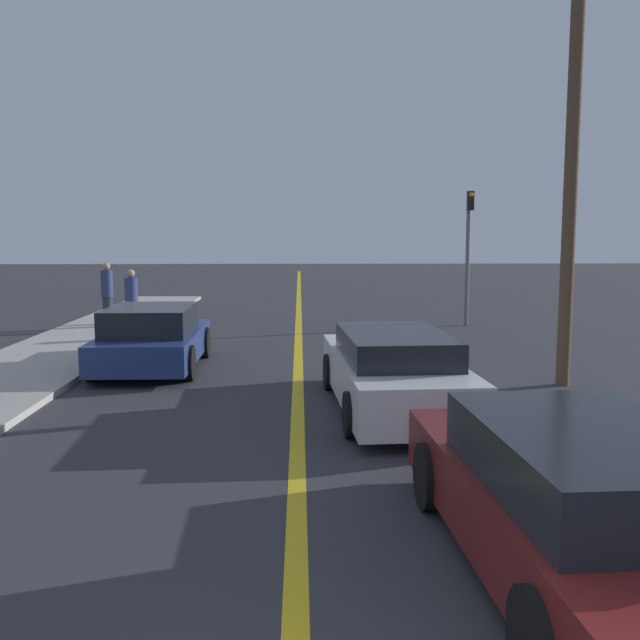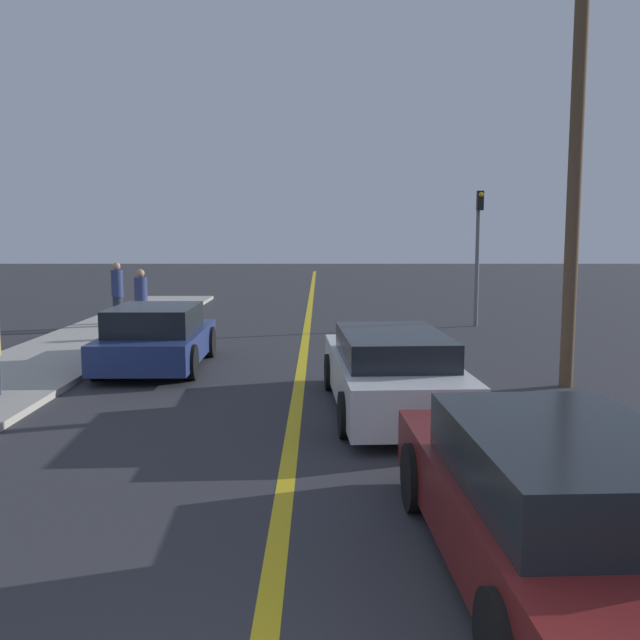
# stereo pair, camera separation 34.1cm
# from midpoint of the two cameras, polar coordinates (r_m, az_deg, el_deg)

# --- Properties ---
(road_center_line) EXTENTS (0.20, 60.00, 0.01)m
(road_center_line) POSITION_cam_midpoint_polar(r_m,az_deg,el_deg) (20.52, -2.20, -0.66)
(road_center_line) COLOR gold
(road_center_line) RESTS_ON ground_plane
(sidewalk_left) EXTENTS (2.70, 27.16, 0.12)m
(sidewalk_left) POSITION_cam_midpoint_polar(r_m,az_deg,el_deg) (17.09, -20.82, -2.50)
(sidewalk_left) COLOR #ADA89E
(sidewalk_left) RESTS_ON ground_plane
(car_near_right_lane) EXTENTS (2.05, 4.76, 1.29)m
(car_near_right_lane) POSITION_cam_midpoint_polar(r_m,az_deg,el_deg) (6.10, 18.42, -13.74)
(car_near_right_lane) COLOR maroon
(car_near_right_lane) RESTS_ON ground_plane
(car_ahead_center) EXTENTS (2.05, 4.86, 1.25)m
(car_ahead_center) POSITION_cam_midpoint_polar(r_m,az_deg,el_deg) (11.09, 4.97, -4.09)
(car_ahead_center) COLOR silver
(car_ahead_center) RESTS_ON ground_plane
(car_far_distant) EXTENTS (2.00, 4.01, 1.28)m
(car_far_distant) POSITION_cam_midpoint_polar(r_m,az_deg,el_deg) (14.78, -13.90, -1.46)
(car_far_distant) COLOR navy
(car_far_distant) RESTS_ON ground_plane
(pedestrian_far_standing) EXTENTS (0.36, 0.36, 1.59)m
(pedestrian_far_standing) POSITION_cam_midpoint_polar(r_m,az_deg,el_deg) (20.92, -15.31, 1.73)
(pedestrian_far_standing) COLOR #282D3D
(pedestrian_far_standing) RESTS_ON sidewalk_left
(pedestrian_by_sign) EXTENTS (0.33, 0.33, 1.77)m
(pedestrian_by_sign) POSITION_cam_midpoint_polar(r_m,az_deg,el_deg) (21.43, -17.10, 2.06)
(pedestrian_by_sign) COLOR #282D3D
(pedestrian_by_sign) RESTS_ON sidewalk_left
(traffic_light) EXTENTS (0.18, 0.40, 3.93)m
(traffic_light) POSITION_cam_midpoint_polar(r_m,az_deg,el_deg) (21.28, 11.33, 6.01)
(traffic_light) COLOR slate
(traffic_light) RESTS_ON ground_plane
(utility_pole) EXTENTS (0.24, 0.24, 6.87)m
(utility_pole) POSITION_cam_midpoint_polar(r_m,az_deg,el_deg) (13.38, 18.69, 9.60)
(utility_pole) COLOR brown
(utility_pole) RESTS_ON ground_plane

